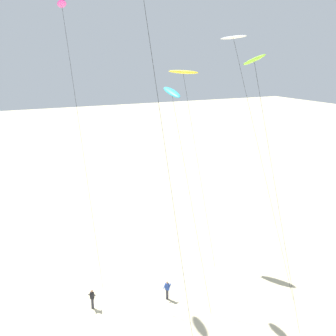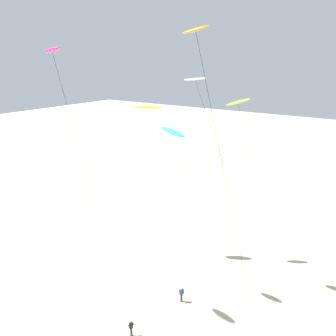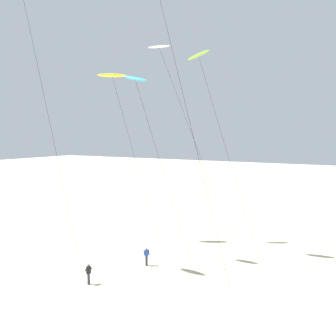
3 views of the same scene
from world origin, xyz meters
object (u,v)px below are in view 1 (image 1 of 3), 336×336
kite_lime (255,63)px  kite_flyer_middle (92,299)px  kite_yellow (183,73)px  kite_magenta (62,7)px  kite_cyan (172,94)px  kite_white (235,42)px  kite_flyer_nearest (167,290)px

kite_lime → kite_flyer_middle: kite_lime is taller
kite_yellow → kite_magenta: kite_magenta is taller
kite_cyan → kite_flyer_middle: bearing=-85.5°
kite_yellow → kite_flyer_middle: kite_yellow is taller
kite_lime → kite_cyan: bearing=-132.5°
kite_magenta → kite_flyer_middle: 23.84m
kite_white → kite_flyer_nearest: (3.56, -8.20, -19.95)m
kite_magenta → kite_flyer_middle: bearing=-5.9°
kite_magenta → kite_white: bearing=67.9°
kite_magenta → kite_flyer_middle: size_ratio=14.42×
kite_flyer_nearest → kite_white: bearing=113.5°
kite_lime → kite_magenta: kite_magenta is taller
kite_cyan → kite_magenta: kite_magenta is taller
kite_lime → kite_flyer_nearest: (-2.16, -6.06, -18.27)m
kite_yellow → kite_lime: size_ratio=0.92×
kite_flyer_nearest → kite_cyan: bearing=145.0°
kite_yellow → kite_white: (4.62, 2.51, 2.76)m
kite_white → kite_flyer_middle: bearing=-81.7°
kite_yellow → kite_cyan: 7.56m
kite_magenta → kite_flyer_nearest: bearing=30.0°
kite_yellow → kite_white: kite_white is taller
kite_flyer_middle → kite_white: bearing=98.3°
kite_magenta → kite_flyer_nearest: kite_magenta is taller
kite_white → kite_flyer_nearest: size_ratio=12.84×
kite_cyan → kite_flyer_middle: size_ratio=10.44×
kite_yellow → kite_white: bearing=28.5°
kite_flyer_nearest → kite_yellow: bearing=145.2°
kite_lime → kite_flyer_middle: bearing=-106.8°
kite_flyer_nearest → kite_lime: bearing=70.4°
kite_cyan → kite_flyer_nearest: kite_cyan is taller
kite_cyan → kite_flyer_middle: (0.58, -7.42, -15.85)m
kite_cyan → kite_flyer_nearest: bearing=-35.0°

